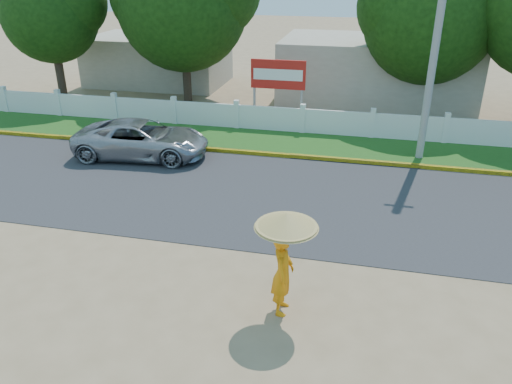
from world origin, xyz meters
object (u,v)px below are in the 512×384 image
billboard (278,78)px  utility_pole (436,44)px  vehicle (142,139)px  monk_with_parasol (284,249)px

billboard → utility_pole: bearing=-26.7°
vehicle → monk_with_parasol: bearing=-144.7°
vehicle → monk_with_parasol: (6.99, -8.07, 0.87)m
utility_pole → vehicle: 11.36m
utility_pole → billboard: 7.28m
vehicle → billboard: 7.06m
monk_with_parasol → utility_pole: bearing=71.0°
utility_pole → monk_with_parasol: (-3.55, -10.33, -2.74)m
vehicle → billboard: bearing=-44.3°
utility_pole → monk_with_parasol: bearing=-109.0°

